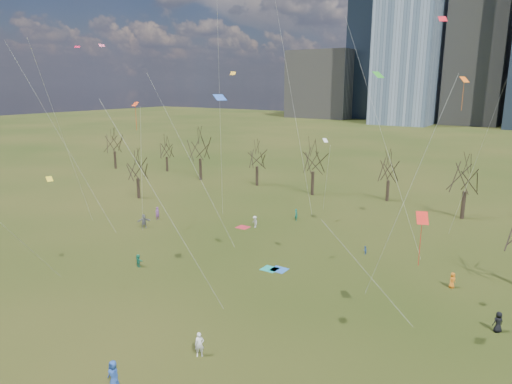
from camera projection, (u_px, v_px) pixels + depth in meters
The scene contains 17 objects.
ground at pixel (184, 291), 41.86m from camera, with size 500.00×500.00×0.00m, color black.
downtown_skyline at pixel (495, 37), 204.91m from camera, with size 212.50×78.00×118.00m.
bare_tree_row at pixel (345, 166), 70.67m from camera, with size 113.04×29.80×9.50m.
blanket_teal at pixel (270, 269), 46.87m from camera, with size 1.60×1.50×0.03m, color teal.
blanket_navy at pixel (279, 270), 46.71m from camera, with size 1.60×1.50×0.03m, color blue.
blanket_crimson at pixel (243, 227), 60.44m from camera, with size 1.60×1.50×0.03m, color #B42430.
person_0 at pixel (113, 374), 28.46m from camera, with size 0.90×0.58×1.83m, color #2549A0.
person_1 at pixel (200, 344), 31.75m from camera, with size 0.65×0.42×1.77m, color silver.
person_5 at pixel (138, 261), 47.33m from camera, with size 1.27×0.40×1.37m, color #1B7B5C.
person_6 at pixel (498, 322), 34.83m from camera, with size 0.81×0.53×1.67m, color black.
person_7 at pixel (157, 213), 63.69m from camera, with size 0.67×0.44×1.83m, color #834A95.
person_8 at pixel (365, 250), 50.87m from camera, with size 0.45×0.35×0.93m, color #23499A.
person_9 at pixel (255, 222), 60.30m from camera, with size 1.01×0.58×1.56m, color silver.
person_11 at pixel (144, 221), 60.04m from camera, with size 1.72×0.55×1.86m, color slate.
person_12 at pixel (452, 280), 42.41m from camera, with size 0.74×0.48×1.51m, color orange.
person_13 at pixel (296, 215), 63.30m from camera, with size 0.61×0.40×1.66m, color #19735B.
kites_airborne at pixel (301, 130), 44.92m from camera, with size 59.76×43.04×36.76m.
Camera 1 is at (26.84, -28.51, 18.61)m, focal length 32.00 mm.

